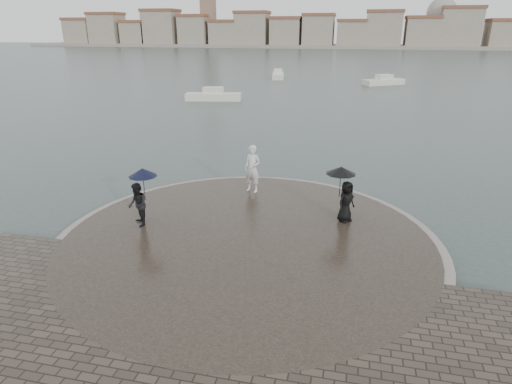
# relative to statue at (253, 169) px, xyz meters

# --- Properties ---
(ground) EXTENTS (400.00, 400.00, 0.00)m
(ground) POSITION_rel_statue_xyz_m (0.80, -7.66, -1.34)
(ground) COLOR #2B3835
(ground) RESTS_ON ground
(kerb_ring) EXTENTS (12.50, 12.50, 0.32)m
(kerb_ring) POSITION_rel_statue_xyz_m (0.80, -4.16, -1.18)
(kerb_ring) COLOR gray
(kerb_ring) RESTS_ON ground
(quay_tip) EXTENTS (11.90, 11.90, 0.36)m
(quay_tip) POSITION_rel_statue_xyz_m (0.80, -4.16, -1.16)
(quay_tip) COLOR #2D261E
(quay_tip) RESTS_ON ground
(statue) EXTENTS (0.82, 0.65, 1.95)m
(statue) POSITION_rel_statue_xyz_m (0.00, 0.00, 0.00)
(statue) COLOR silver
(statue) RESTS_ON quay_tip
(visitor_left) EXTENTS (1.18, 1.04, 2.04)m
(visitor_left) POSITION_rel_statue_xyz_m (-2.97, -4.05, 0.11)
(visitor_left) COLOR black
(visitor_left) RESTS_ON quay_tip
(visitor_right) EXTENTS (1.17, 1.04, 1.95)m
(visitor_right) POSITION_rel_statue_xyz_m (3.76, -2.11, 0.15)
(visitor_right) COLOR black
(visitor_right) RESTS_ON quay_tip
(far_skyline) EXTENTS (260.00, 20.00, 37.00)m
(far_skyline) POSITION_rel_statue_xyz_m (-5.49, 153.05, 4.27)
(far_skyline) COLOR gray
(far_skyline) RESTS_ON ground
(boats) EXTENTS (22.79, 25.76, 1.50)m
(boats) POSITION_rel_statue_xyz_m (-3.31, 37.86, -0.96)
(boats) COLOR silver
(boats) RESTS_ON ground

